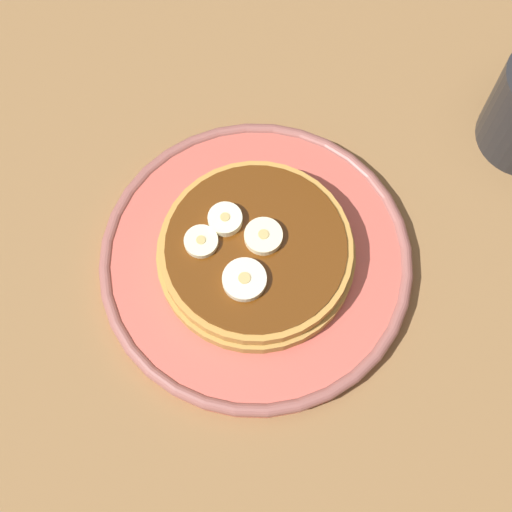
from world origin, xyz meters
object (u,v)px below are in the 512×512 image
object	(u,v)px
pancake_stack	(256,252)
banana_slice_3	(229,216)
banana_slice_0	(265,238)
banana_slice_2	(201,242)
banana_slice_1	(244,280)
plate	(256,261)

from	to	relation	value
pancake_stack	banana_slice_3	bearing A→B (deg)	82.73
banana_slice_0	banana_slice_3	xyz separation A→B (cm)	(-0.49, 3.43, 0.04)
banana_slice_2	banana_slice_1	bearing A→B (deg)	-92.30
plate	pancake_stack	bearing A→B (deg)	-147.46
pancake_stack	banana_slice_2	size ratio (longest dim) A/B	6.15
banana_slice_1	banana_slice_0	bearing A→B (deg)	16.87
banana_slice_1	banana_slice_2	bearing A→B (deg)	87.70
pancake_stack	banana_slice_3	size ratio (longest dim) A/B	6.03
banana_slice_2	banana_slice_3	bearing A→B (deg)	-3.50
banana_slice_0	pancake_stack	bearing A→B (deg)	171.55
plate	pancake_stack	distance (cm)	1.85
banana_slice_3	pancake_stack	bearing A→B (deg)	-97.27
plate	banana_slice_3	xyz separation A→B (cm)	(0.41, 3.29, 3.55)
banana_slice_0	banana_slice_1	distance (cm)	3.93
plate	pancake_stack	size ratio (longest dim) A/B	1.56
plate	banana_slice_1	world-z (taller)	banana_slice_1
pancake_stack	banana_slice_2	xyz separation A→B (cm)	(-2.66, 3.48, 1.58)
pancake_stack	banana_slice_0	size ratio (longest dim) A/B	5.46
banana_slice_1	banana_slice_3	distance (cm)	5.62
plate	pancake_stack	xyz separation A→B (cm)	(-0.01, -0.00, 1.85)
banana_slice_0	banana_slice_1	size ratio (longest dim) A/B	0.88
banana_slice_2	banana_slice_3	xyz separation A→B (cm)	(3.08, -0.19, 0.12)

